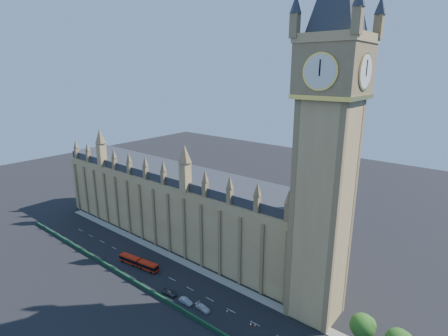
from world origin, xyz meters
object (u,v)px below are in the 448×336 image
Objects in this scene: car_silver at (186,301)px; red_bus at (139,263)px; car_grey at (170,292)px; car_white at (203,308)px.

red_bus is at bearing 80.63° from car_silver.
car_grey reaches higher than car_silver.
red_bus reaches higher than car_silver.
car_silver is 5.81m from car_white.
car_grey is (19.86, -3.89, -0.64)m from red_bus.
red_bus reaches higher than car_grey.
car_white is at bearing -12.68° from red_bus.
car_grey is at bearing -18.97° from red_bus.
car_white is (32.06, -2.69, -0.73)m from red_bus.
car_silver is at bearing -92.01° from car_grey.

